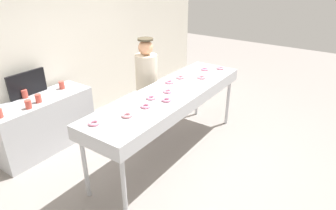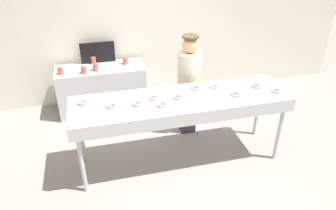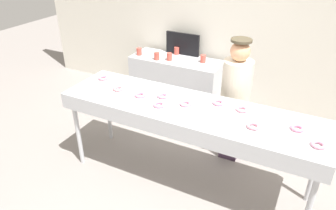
% 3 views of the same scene
% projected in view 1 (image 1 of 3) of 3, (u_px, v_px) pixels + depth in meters
% --- Properties ---
extents(ground_plane, '(16.00, 16.00, 0.00)m').
position_uv_depth(ground_plane, '(170.00, 152.00, 4.66)').
color(ground_plane, gray).
extents(back_wall, '(8.00, 0.12, 3.09)m').
position_uv_depth(back_wall, '(67.00, 38.00, 5.13)').
color(back_wall, silver).
rests_on(back_wall, ground).
extents(fryer_conveyor, '(2.99, 0.81, 1.06)m').
position_uv_depth(fryer_conveyor, '(170.00, 97.00, 4.25)').
color(fryer_conveyor, '#B7BABF').
rests_on(fryer_conveyor, ground).
extents(strawberry_donut_0, '(0.18, 0.18, 0.03)m').
position_uv_depth(strawberry_donut_0, '(127.00, 115.00, 3.50)').
color(strawberry_donut_0, pink).
rests_on(strawberry_donut_0, fryer_conveyor).
extents(strawberry_donut_1, '(0.18, 0.18, 0.03)m').
position_uv_depth(strawberry_donut_1, '(201.00, 77.00, 4.69)').
color(strawberry_donut_1, pink).
rests_on(strawberry_donut_1, fryer_conveyor).
extents(strawberry_donut_2, '(0.18, 0.18, 0.03)m').
position_uv_depth(strawberry_donut_2, '(145.00, 106.00, 3.73)').
color(strawberry_donut_2, pink).
rests_on(strawberry_donut_2, fryer_conveyor).
extents(strawberry_donut_3, '(0.18, 0.18, 0.03)m').
position_uv_depth(strawberry_donut_3, '(180.00, 77.00, 4.70)').
color(strawberry_donut_3, pink).
rests_on(strawberry_donut_3, fryer_conveyor).
extents(strawberry_donut_4, '(0.18, 0.18, 0.03)m').
position_uv_depth(strawberry_donut_4, '(204.00, 69.00, 5.07)').
color(strawberry_donut_4, pink).
rests_on(strawberry_donut_4, fryer_conveyor).
extents(strawberry_donut_5, '(0.18, 0.18, 0.03)m').
position_uv_depth(strawberry_donut_5, '(220.00, 68.00, 5.11)').
color(strawberry_donut_5, pink).
rests_on(strawberry_donut_5, fryer_conveyor).
extents(strawberry_donut_6, '(0.14, 0.14, 0.03)m').
position_uv_depth(strawberry_donut_6, '(169.00, 82.00, 4.51)').
color(strawberry_donut_6, pink).
rests_on(strawberry_donut_6, fryer_conveyor).
extents(strawberry_donut_7, '(0.17, 0.17, 0.03)m').
position_uv_depth(strawberry_donut_7, '(151.00, 98.00, 3.97)').
color(strawberry_donut_7, pink).
rests_on(strawberry_donut_7, fryer_conveyor).
extents(strawberry_donut_8, '(0.13, 0.13, 0.03)m').
position_uv_depth(strawberry_donut_8, '(168.00, 91.00, 4.17)').
color(strawberry_donut_8, pink).
rests_on(strawberry_donut_8, fryer_conveyor).
extents(strawberry_donut_9, '(0.19, 0.19, 0.03)m').
position_uv_depth(strawberry_donut_9, '(166.00, 100.00, 3.91)').
color(strawberry_donut_9, pink).
rests_on(strawberry_donut_9, fryer_conveyor).
extents(strawberry_donut_10, '(0.16, 0.16, 0.03)m').
position_uv_depth(strawberry_donut_10, '(94.00, 123.00, 3.33)').
color(strawberry_donut_10, pink).
rests_on(strawberry_donut_10, fryer_conveyor).
extents(worker_baker, '(0.36, 0.36, 1.68)m').
position_uv_depth(worker_baker, '(147.00, 80.00, 4.85)').
color(worker_baker, '#392739').
rests_on(worker_baker, ground).
extents(prep_counter, '(1.56, 0.60, 0.86)m').
position_uv_depth(prep_counter, '(44.00, 123.00, 4.65)').
color(prep_counter, '#B7BABF').
rests_on(prep_counter, ground).
extents(paper_cup_0, '(0.09, 0.09, 0.13)m').
position_uv_depth(paper_cup_0, '(28.00, 104.00, 4.14)').
color(paper_cup_0, '#CC4C3F').
rests_on(paper_cup_0, prep_counter).
extents(paper_cup_2, '(0.09, 0.09, 0.13)m').
position_uv_depth(paper_cup_2, '(25.00, 94.00, 4.47)').
color(paper_cup_2, '#CC4C3F').
rests_on(paper_cup_2, prep_counter).
extents(paper_cup_3, '(0.09, 0.09, 0.13)m').
position_uv_depth(paper_cup_3, '(38.00, 98.00, 4.32)').
color(paper_cup_3, '#CC4C3F').
rests_on(paper_cup_3, prep_counter).
extents(paper_cup_4, '(0.09, 0.09, 0.13)m').
position_uv_depth(paper_cup_4, '(62.00, 85.00, 4.80)').
color(paper_cup_4, '#CC4C3F').
rests_on(paper_cup_4, prep_counter).
extents(menu_display, '(0.61, 0.04, 0.38)m').
position_uv_depth(menu_display, '(27.00, 84.00, 4.51)').
color(menu_display, black).
rests_on(menu_display, prep_counter).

